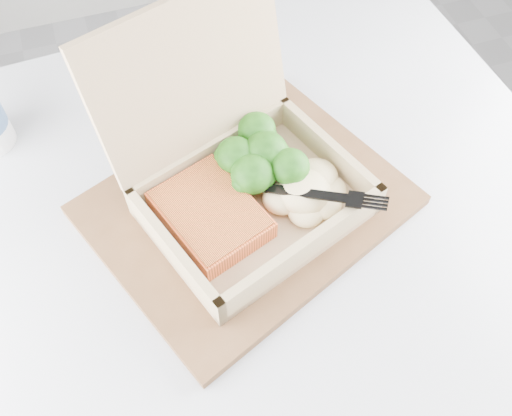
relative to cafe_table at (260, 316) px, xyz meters
name	(u,v)px	position (x,y,z in m)	size (l,w,h in m)	color
cafe_table	(260,316)	(0.00, 0.00, 0.00)	(0.87, 0.87, 0.74)	black
serving_tray	(247,205)	(0.00, 0.06, 0.20)	(0.34, 0.27, 0.01)	brown
takeout_container	(235,164)	(-0.01, 0.08, 0.26)	(0.29, 0.28, 0.21)	#A18160
salmon_fillet	(211,215)	(-0.05, 0.04, 0.23)	(0.09, 0.12, 0.03)	orange
broccoli_pile	(266,158)	(0.03, 0.09, 0.24)	(0.12, 0.12, 0.04)	#2E7F1C
mashed_potatoes	(304,191)	(0.06, 0.03, 0.23)	(0.10, 0.09, 0.03)	beige
plastic_fork	(282,188)	(0.04, 0.04, 0.24)	(0.13, 0.10, 0.02)	black
receipt	(213,97)	(0.01, 0.24, 0.19)	(0.07, 0.12, 0.00)	white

